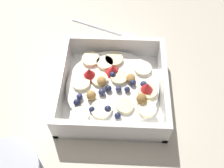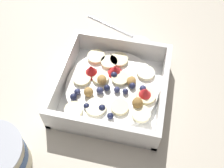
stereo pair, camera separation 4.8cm
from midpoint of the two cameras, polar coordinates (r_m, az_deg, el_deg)
name	(u,v)px [view 2 (the right image)]	position (r m, az deg, el deg)	size (l,w,h in m)	color
ground_plane	(117,99)	(0.50, 3.78, -3.39)	(2.40, 2.40, 0.00)	beige
fruit_bowl	(112,87)	(0.49, 2.86, -0.92)	(0.20, 0.20, 0.06)	white
spoon	(132,35)	(0.61, 6.63, 10.30)	(0.08, 0.17, 0.01)	silver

